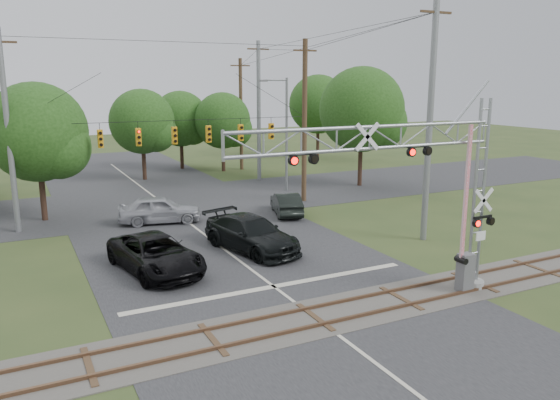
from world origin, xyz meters
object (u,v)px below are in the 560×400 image
crossing_gantry (415,181)px  car_dark (251,234)px  pickup_black (156,254)px  traffic_signal_span (188,128)px  sedan_silver (160,209)px  streetlight (285,129)px

crossing_gantry → car_dark: crossing_gantry is taller
crossing_gantry → pickup_black: crossing_gantry is taller
traffic_signal_span → car_dark: traffic_signal_span is taller
crossing_gantry → pickup_black: size_ratio=1.93×
crossing_gantry → traffic_signal_span: size_ratio=0.61×
car_dark → sedan_silver: (-2.81, 7.72, -0.04)m
crossing_gantry → sedan_silver: size_ratio=2.34×
crossing_gantry → sedan_silver: (-5.67, 16.80, -4.06)m
car_dark → streetlight: streetlight is taller
car_dark → sedan_silver: size_ratio=1.22×
pickup_black → traffic_signal_span: bearing=54.8°
traffic_signal_span → car_dark: (0.36, -9.29, -4.76)m
traffic_signal_span → pickup_black: traffic_signal_span is taller
crossing_gantry → sedan_silver: 18.19m
car_dark → streetlight: bearing=42.7°
traffic_signal_span → sedan_silver: 5.60m
traffic_signal_span → pickup_black: size_ratio=3.19×
traffic_signal_span → streetlight: traffic_signal_span is taller
crossing_gantry → traffic_signal_span: 18.66m
traffic_signal_span → car_dark: size_ratio=3.16×
crossing_gantry → traffic_signal_span: bearing=100.0°
car_dark → crossing_gantry: bearing=-86.6°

